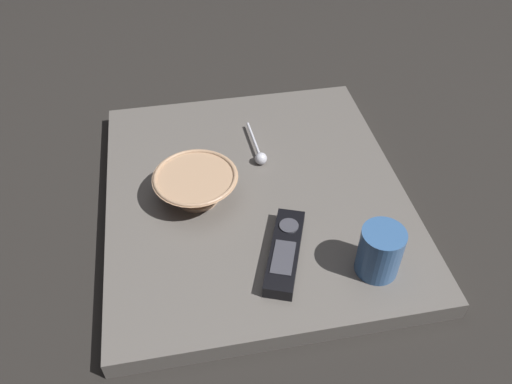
{
  "coord_description": "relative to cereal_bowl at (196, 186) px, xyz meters",
  "views": [
    {
      "loc": [
        -0.13,
        -0.73,
        0.76
      ],
      "look_at": [
        -0.0,
        -0.03,
        0.06
      ],
      "focal_mm": 36.07,
      "sensor_mm": 36.0,
      "label": 1
    }
  ],
  "objects": [
    {
      "name": "tv_remote_near",
      "position": [
        0.14,
        -0.17,
        -0.02
      ],
      "size": [
        0.11,
        0.19,
        0.03
      ],
      "color": "black",
      "rests_on": "table"
    },
    {
      "name": "cereal_bowl",
      "position": [
        0.0,
        0.0,
        0.0
      ],
      "size": [
        0.17,
        0.17,
        0.06
      ],
      "color": "tan",
      "rests_on": "table"
    },
    {
      "name": "coffee_mug",
      "position": [
        0.29,
        -0.23,
        0.01
      ],
      "size": [
        0.07,
        0.07,
        0.09
      ],
      "color": "#33598C",
      "rests_on": "table"
    },
    {
      "name": "ground_plane",
      "position": [
        0.12,
        0.0,
        -0.07
      ],
      "size": [
        6.0,
        6.0,
        0.0
      ],
      "primitive_type": "plane",
      "color": "black"
    },
    {
      "name": "teaspoon",
      "position": [
        0.14,
        0.09,
        -0.02
      ],
      "size": [
        0.03,
        0.14,
        0.03
      ],
      "color": "silver",
      "rests_on": "table"
    },
    {
      "name": "table",
      "position": [
        0.12,
        0.0,
        -0.05
      ],
      "size": [
        0.59,
        0.66,
        0.04
      ],
      "color": "#5B5651",
      "rests_on": "ground"
    }
  ]
}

